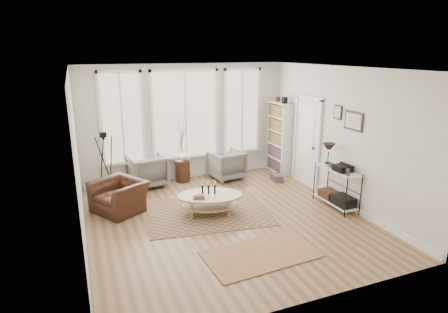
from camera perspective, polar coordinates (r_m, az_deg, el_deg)
name	(u,v)px	position (r m, az deg, el deg)	size (l,w,h in m)	color
room	(226,149)	(7.02, 0.36, 1.22)	(5.50, 5.54, 2.90)	#916F4B
bay_window	(185,116)	(9.47, -5.90, 6.10)	(4.14, 0.12, 2.24)	#D2AF8C
door	(307,140)	(9.24, 12.51, 2.49)	(0.09, 1.06, 2.22)	silver
bookcase	(279,138)	(10.09, 8.43, 2.84)	(0.31, 0.85, 2.06)	white
low_shelf	(336,184)	(8.19, 16.77, -4.02)	(0.38, 1.08, 1.30)	white
wall_art	(349,119)	(7.99, 18.55, 5.50)	(0.04, 0.88, 0.44)	black
rug_main	(208,212)	(7.75, -2.45, -8.48)	(2.44, 1.83, 0.01)	brown
rug_runner	(261,254)	(6.32, 5.65, -14.53)	(1.83, 1.02, 0.01)	brown
coffee_table	(209,199)	(7.57, -2.25, -6.49)	(1.47, 1.14, 0.60)	tan
armchair_left	(147,171)	(9.28, -11.66, -2.13)	(0.83, 0.85, 0.77)	slate
armchair_right	(226,165)	(9.62, 0.34, -1.23)	(0.79, 0.81, 0.74)	slate
side_table	(182,153)	(9.35, -6.40, 0.58)	(0.37, 0.37, 1.56)	#381D12
vase	(185,156)	(9.38, -5.93, 0.13)	(0.22, 0.22, 0.22)	silver
accent_chair	(119,196)	(8.00, -15.68, -5.84)	(0.87, 0.99, 0.65)	#381D12
tripod_camera	(106,167)	(8.76, -17.53, -1.60)	(0.52, 0.52, 1.48)	black
book_stack_near	(275,177)	(9.70, 7.82, -3.06)	(0.20, 0.25, 0.16)	maroon
book_stack_far	(278,178)	(9.57, 8.27, -3.32)	(0.20, 0.26, 0.17)	maroon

